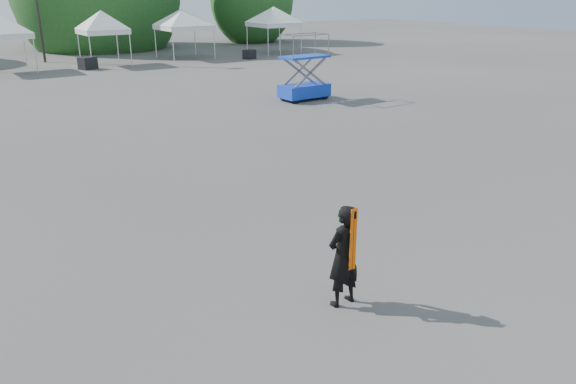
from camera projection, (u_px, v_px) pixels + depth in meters
ground at (267, 247)px, 10.66m from camera, size 120.00×120.00×0.00m
tree_far_e at (252, 0)px, 49.76m from camera, size 3.84×3.84×5.84m
tent_f at (101, 15)px, 34.43m from camera, size 3.77×3.77×3.88m
tent_g at (183, 12)px, 38.00m from camera, size 4.56×4.56×3.88m
tent_h at (274, 10)px, 41.00m from camera, size 4.39×4.39×3.88m
man at (344, 256)px, 8.49m from camera, size 0.62×0.43×1.64m
scissor_lift at (305, 67)px, 24.17m from camera, size 2.20×1.16×2.80m
crate_mid at (88, 63)px, 33.67m from camera, size 1.14×1.02×0.73m
crate_east at (249, 54)px, 38.67m from camera, size 0.96×0.86×0.61m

